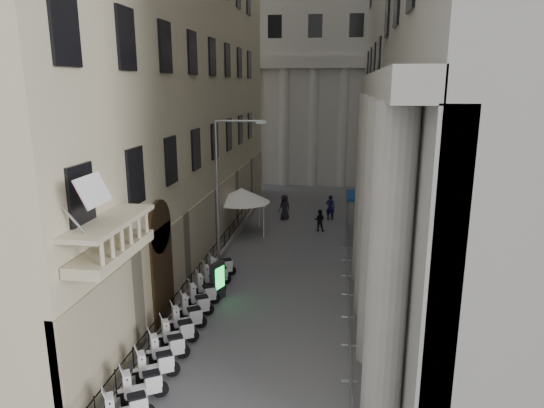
{
  "coord_description": "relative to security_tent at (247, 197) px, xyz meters",
  "views": [
    {
      "loc": [
        2.75,
        -7.33,
        10.41
      ],
      "look_at": [
        -0.56,
        16.36,
        4.5
      ],
      "focal_mm": 32.0,
      "sensor_mm": 36.0,
      "label": 1
    }
  ],
  "objects": [
    {
      "name": "pedestrian_c",
      "position": [
        2.21,
        4.21,
        -1.75
      ],
      "size": [
        1.15,
        1.1,
        1.99
      ],
      "primitive_type": "imported",
      "rotation": [
        0.0,
        0.0,
        3.82
      ],
      "color": "black",
      "rests_on": "ground"
    },
    {
      "name": "scooter_7",
      "position": [
        0.07,
        -12.92,
        -2.74
      ],
      "size": [
        1.49,
        1.19,
        1.5
      ],
      "primitive_type": null,
      "rotation": [
        0.0,
        0.0,
        2.1
      ],
      "color": "silver",
      "rests_on": "ground"
    },
    {
      "name": "barrier_7",
      "position": [
        6.99,
        -3.25,
        -2.74
      ],
      "size": [
        0.6,
        2.4,
        1.1
      ],
      "primitive_type": null,
      "color": "#9A9CA1",
      "rests_on": "ground"
    },
    {
      "name": "scooter_4",
      "position": [
        0.07,
        -16.59,
        -2.74
      ],
      "size": [
        1.49,
        1.19,
        1.5
      ],
      "primitive_type": null,
      "rotation": [
        0.0,
        0.0,
        2.1
      ],
      "color": "silver",
      "rests_on": "ground"
    },
    {
      "name": "barrier_3",
      "position": [
        6.99,
        -13.25,
        -2.74
      ],
      "size": [
        0.6,
        2.4,
        1.1
      ],
      "primitive_type": null,
      "color": "#9A9CA1",
      "rests_on": "ground"
    },
    {
      "name": "scooter_6",
      "position": [
        0.07,
        -14.15,
        -2.74
      ],
      "size": [
        1.49,
        1.19,
        1.5
      ],
      "primitive_type": null,
      "rotation": [
        0.0,
        0.0,
        2.1
      ],
      "color": "silver",
      "rests_on": "ground"
    },
    {
      "name": "blue_awning",
      "position": [
        7.75,
        0.72,
        -2.74
      ],
      "size": [
        1.6,
        3.0,
        3.0
      ],
      "primitive_type": null,
      "color": "navy",
      "rests_on": "ground"
    },
    {
      "name": "barrier_4",
      "position": [
        6.99,
        -10.75,
        -2.74
      ],
      "size": [
        0.6,
        2.4,
        1.1
      ],
      "primitive_type": null,
      "color": "#9A9CA1",
      "rests_on": "ground"
    },
    {
      "name": "pedestrian_b",
      "position": [
        5.08,
        1.49,
        -1.94
      ],
      "size": [
        0.85,
        0.7,
        1.61
      ],
      "primitive_type": "imported",
      "rotation": [
        0.0,
        0.0,
        3.03
      ],
      "color": "black",
      "rests_on": "ground"
    },
    {
      "name": "scooter_10",
      "position": [
        0.07,
        -9.26,
        -2.74
      ],
      "size": [
        1.49,
        1.19,
        1.5
      ],
      "primitive_type": null,
      "rotation": [
        0.0,
        0.0,
        2.1
      ],
      "color": "silver",
      "rests_on": "ground"
    },
    {
      "name": "scooter_9",
      "position": [
        0.07,
        -10.48,
        -2.74
      ],
      "size": [
        1.49,
        1.19,
        1.5
      ],
      "primitive_type": null,
      "rotation": [
        0.0,
        0.0,
        2.1
      ],
      "color": "silver",
      "rests_on": "ground"
    },
    {
      "name": "barrier_5",
      "position": [
        6.99,
        -8.25,
        -2.74
      ],
      "size": [
        0.6,
        2.4,
        1.1
      ],
      "primitive_type": null,
      "color": "#9A9CA1",
      "rests_on": "ground"
    },
    {
      "name": "scooter_5",
      "position": [
        0.07,
        -15.37,
        -2.74
      ],
      "size": [
        1.49,
        1.19,
        1.5
      ],
      "primitive_type": null,
      "rotation": [
        0.0,
        0.0,
        2.1
      ],
      "color": "silver",
      "rests_on": "ground"
    },
    {
      "name": "iron_fence",
      "position": [
        -0.7,
        -7.28,
        -2.74
      ],
      "size": [
        0.3,
        28.0,
        1.4
      ],
      "primitive_type": null,
      "color": "black",
      "rests_on": "ground"
    },
    {
      "name": "barrier_6",
      "position": [
        6.99,
        -5.75,
        -2.74
      ],
      "size": [
        0.6,
        2.4,
        1.1
      ],
      "primitive_type": null,
      "color": "#9A9CA1",
      "rests_on": "ground"
    },
    {
      "name": "pedestrian_a",
      "position": [
        5.79,
        4.69,
        -1.75
      ],
      "size": [
        0.82,
        0.64,
        1.98
      ],
      "primitive_type": "imported",
      "rotation": [
        0.0,
        0.0,
        2.89
      ],
      "color": "black",
      "rests_on": "ground"
    },
    {
      "name": "scooter_11",
      "position": [
        0.07,
        -8.03,
        -2.74
      ],
      "size": [
        1.49,
        1.19,
        1.5
      ],
      "primitive_type": null,
      "rotation": [
        0.0,
        0.0,
        2.1
      ],
      "color": "silver",
      "rests_on": "ground"
    },
    {
      "name": "security_tent",
      "position": [
        0.0,
        0.0,
        0.0
      ],
      "size": [
        4.04,
        4.04,
        3.28
      ],
      "color": "silver",
      "rests_on": "ground"
    },
    {
      "name": "scooter_3",
      "position": [
        0.07,
        -17.81,
        -2.74
      ],
      "size": [
        1.49,
        1.19,
        1.5
      ],
      "primitive_type": null,
      "rotation": [
        0.0,
        0.0,
        2.1
      ],
      "color": "silver",
      "rests_on": "ground"
    },
    {
      "name": "scooter_2",
      "position": [
        0.07,
        -19.03,
        -2.74
      ],
      "size": [
        1.49,
        1.19,
        1.5
      ],
      "primitive_type": null,
      "rotation": [
        0.0,
        0.0,
        2.1
      ],
      "color": "silver",
      "rests_on": "ground"
    },
    {
      "name": "scooter_8",
      "position": [
        0.07,
        -11.7,
        -2.74
      ],
      "size": [
        1.49,
        1.19,
        1.5
      ],
      "primitive_type": null,
      "rotation": [
        0.0,
        0.0,
        2.1
      ],
      "color": "silver",
      "rests_on": "ground"
    },
    {
      "name": "barrier_2",
      "position": [
        6.99,
        -15.75,
        -2.74
      ],
      "size": [
        0.6,
        2.4,
        1.1
      ],
      "primitive_type": null,
      "color": "#9A9CA1",
      "rests_on": "ground"
    },
    {
      "name": "far_building",
      "position": [
        3.6,
        22.72,
        12.26
      ],
      "size": [
        22.0,
        10.0,
        30.0
      ],
      "primitive_type": "cube",
      "color": "#B4B2AA",
      "rests_on": "ground"
    },
    {
      "name": "street_lamp",
      "position": [
        0.07,
        -7.06,
        2.39
      ],
      "size": [
        2.79,
        0.52,
        8.58
      ],
      "rotation": [
        0.0,
        0.0,
        0.12
      ],
      "color": "gray",
      "rests_on": "ground"
    },
    {
      "name": "barrier_1",
      "position": [
        6.99,
        -18.25,
        -2.74
      ],
      "size": [
        0.6,
        2.4,
        1.1
      ],
      "primitive_type": null,
      "color": "#9A9CA1",
      "rests_on": "ground"
    },
    {
      "name": "info_kiosk",
      "position": [
        0.61,
        -10.91,
        -1.76
      ],
      "size": [
        0.59,
        0.95,
        1.94
      ],
      "rotation": [
        0.0,
        0.0,
        -0.39
      ],
      "color": "black",
      "rests_on": "ground"
    }
  ]
}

